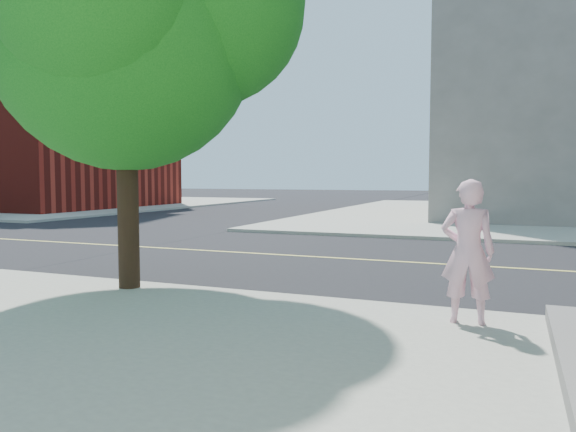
% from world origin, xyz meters
% --- Properties ---
extents(ground, '(140.00, 140.00, 0.00)m').
position_xyz_m(ground, '(0.00, 0.00, 0.00)').
color(ground, black).
rests_on(ground, ground).
extents(road_ew, '(140.00, 9.00, 0.01)m').
position_xyz_m(road_ew, '(0.00, 4.50, 0.01)').
color(road_ew, black).
rests_on(road_ew, ground).
extents(sidewalk_nw, '(26.00, 25.00, 0.12)m').
position_xyz_m(sidewalk_nw, '(-23.00, 21.50, 0.06)').
color(sidewalk_nw, '#999A8A').
rests_on(sidewalk_nw, ground).
extents(church, '(15.20, 12.00, 14.40)m').
position_xyz_m(church, '(-20.00, 18.00, 7.18)').
color(church, maroon).
rests_on(church, sidewalk_nw).
extents(man_on_phone, '(0.67, 0.47, 1.73)m').
position_xyz_m(man_on_phone, '(7.51, -0.75, 0.98)').
color(man_on_phone, '#EEB0C6').
rests_on(man_on_phone, sidewalk_se).
extents(street_tree, '(5.07, 4.61, 6.73)m').
position_xyz_m(street_tree, '(2.48, -0.49, 4.47)').
color(street_tree, black).
rests_on(street_tree, sidewalk_se).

